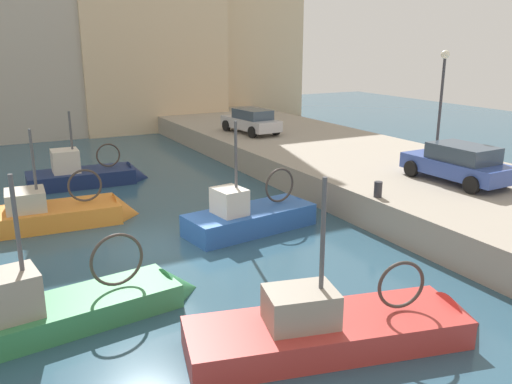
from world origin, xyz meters
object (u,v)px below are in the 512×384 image
fishing_boat_orange (59,221)px  quay_streetlamp (442,89)px  fishing_boat_red (344,339)px  fishing_boat_blue (258,225)px  parked_car_silver (251,121)px  fishing_boat_navy (90,181)px  fishing_boat_green (64,320)px  mooring_bollard_mid (378,189)px  parked_car_blue (459,163)px

fishing_boat_orange → quay_streetlamp: bearing=-11.2°
fishing_boat_orange → fishing_boat_red: fishing_boat_red is taller
fishing_boat_blue → quay_streetlamp: quay_streetlamp is taller
parked_car_silver → quay_streetlamp: 11.67m
fishing_boat_red → quay_streetlamp: (11.11, 8.20, 4.35)m
fishing_boat_navy → fishing_boat_green: 13.16m
mooring_bollard_mid → parked_car_silver: bearing=80.8°
fishing_boat_orange → mooring_bollard_mid: 11.45m
fishing_boat_orange → fishing_boat_blue: bearing=-31.6°
fishing_boat_navy → quay_streetlamp: (13.22, -8.28, 4.32)m
fishing_boat_green → mooring_bollard_mid: (10.77, 1.67, 1.33)m
quay_streetlamp → parked_car_silver: bearing=107.5°
fishing_boat_navy → fishing_boat_red: size_ratio=0.77×
fishing_boat_red → parked_car_blue: fishing_boat_red is taller
parked_car_blue → mooring_bollard_mid: (-4.03, -0.16, -0.47)m
fishing_boat_red → quay_streetlamp: size_ratio=1.48×
parked_car_blue → fishing_boat_green: bearing=-173.0°
fishing_boat_orange → fishing_boat_red: 12.04m
fishing_boat_green → quay_streetlamp: quay_streetlamp is taller
fishing_boat_blue → fishing_boat_green: (-7.17, -3.76, 0.03)m
fishing_boat_navy → fishing_boat_orange: 5.66m
fishing_boat_navy → parked_car_blue: bearing=-43.3°
mooring_bollard_mid → quay_streetlamp: (5.65, 2.82, 2.98)m
fishing_boat_orange → parked_car_blue: 15.02m
fishing_boat_orange → fishing_boat_red: size_ratio=0.83×
fishing_boat_orange → quay_streetlamp: 16.28m
fishing_boat_navy → mooring_bollard_mid: 13.50m
fishing_boat_navy → parked_car_silver: size_ratio=1.29×
fishing_boat_navy → fishing_boat_red: fishing_boat_red is taller
fishing_boat_blue → parked_car_blue: bearing=-14.3°
fishing_boat_green → fishing_boat_red: fishing_boat_red is taller
fishing_boat_green → quay_streetlamp: (16.42, 4.49, 4.31)m
parked_car_blue → fishing_boat_navy: bearing=136.7°
fishing_boat_green → parked_car_blue: bearing=7.0°
parked_car_silver → quay_streetlamp: quay_streetlamp is taller
fishing_boat_orange → mooring_bollard_mid: (9.74, -5.87, 1.37)m
fishing_boat_navy → fishing_boat_green: bearing=-104.0°
fishing_boat_navy → parked_car_blue: size_ratio=1.30×
fishing_boat_red → fishing_boat_orange: bearing=110.8°
fishing_boat_orange → fishing_boat_red: bearing=-69.2°
fishing_boat_orange → fishing_boat_green: bearing=-97.7°
fishing_boat_blue → mooring_bollard_mid: 4.38m
fishing_boat_orange → parked_car_blue: fishing_boat_orange is taller
parked_car_silver → quay_streetlamp: (3.42, -10.87, 2.54)m
parked_car_silver → mooring_bollard_mid: 13.88m
parked_car_blue → quay_streetlamp: quay_streetlamp is taller
fishing_boat_orange → parked_car_silver: 14.41m
parked_car_blue → parked_car_silver: (-1.80, 13.53, -0.02)m
fishing_boat_red → quay_streetlamp: quay_streetlamp is taller
parked_car_silver → mooring_bollard_mid: (-2.23, -13.69, -0.44)m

